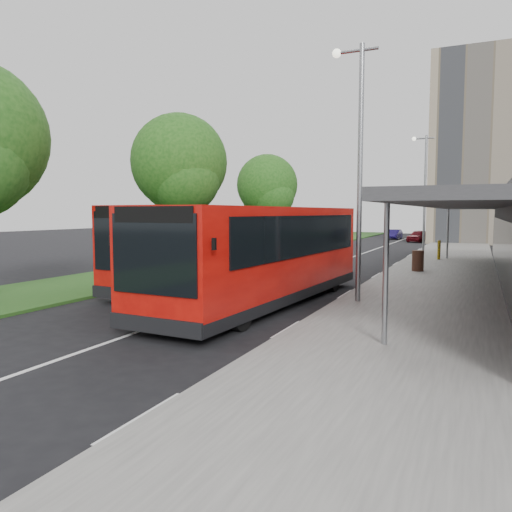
{
  "coord_description": "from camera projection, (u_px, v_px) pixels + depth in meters",
  "views": [
    {
      "loc": [
        7.7,
        -13.74,
        2.98
      ],
      "look_at": [
        0.78,
        1.65,
        1.5
      ],
      "focal_mm": 35.0,
      "sensor_mm": 36.0,
      "label": 1
    }
  ],
  "objects": [
    {
      "name": "lamp_post_near",
      "position": [
        358.0,
        157.0,
        15.61
      ],
      "size": [
        1.44,
        0.28,
        8.0
      ],
      "color": "gray",
      "rests_on": "pavement"
    },
    {
      "name": "car_near",
      "position": [
        418.0,
        236.0,
        50.31
      ],
      "size": [
        2.25,
        3.81,
        1.22
      ],
      "primitive_type": "imported",
      "rotation": [
        0.0,
        0.0,
        -0.24
      ],
      "color": "maroon",
      "rests_on": "ground"
    },
    {
      "name": "bus_second",
      "position": [
        224.0,
        245.0,
        20.3
      ],
      "size": [
        4.01,
        11.53,
        3.21
      ],
      "rotation": [
        0.0,
        0.0,
        -0.1
      ],
      "color": "#B91009",
      "rests_on": "ground"
    },
    {
      "name": "tree_mid",
      "position": [
        180.0,
        169.0,
        26.52
      ],
      "size": [
        5.1,
        5.1,
        8.2
      ],
      "color": "#311F13",
      "rests_on": "ground"
    },
    {
      "name": "car_far",
      "position": [
        395.0,
        234.0,
        55.92
      ],
      "size": [
        1.34,
        3.31,
        1.07
      ],
      "primitive_type": "imported",
      "rotation": [
        0.0,
        0.0,
        -0.07
      ],
      "color": "navy",
      "rests_on": "ground"
    },
    {
      "name": "kerb_dashes",
      "position": [
        403.0,
        259.0,
        31.8
      ],
      "size": [
        0.12,
        56.0,
        0.01
      ],
      "color": "silver",
      "rests_on": "ground"
    },
    {
      "name": "tree_far",
      "position": [
        267.0,
        189.0,
        37.47
      ],
      "size": [
        4.57,
        4.57,
        7.32
      ],
      "color": "#311F13",
      "rests_on": "ground"
    },
    {
      "name": "grass_verge",
      "position": [
        262.0,
        252.0,
        36.91
      ],
      "size": [
        5.0,
        80.0,
        0.1
      ],
      "primitive_type": "cube",
      "color": "#1E4C18",
      "rests_on": "ground"
    },
    {
      "name": "ground",
      "position": [
        212.0,
        306.0,
        15.89
      ],
      "size": [
        120.0,
        120.0,
        0.0
      ],
      "primitive_type": "plane",
      "color": "black",
      "rests_on": "ground"
    },
    {
      "name": "bus_main",
      "position": [
        264.0,
        255.0,
        16.07
      ],
      "size": [
        3.47,
        11.24,
        3.14
      ],
      "rotation": [
        0.0,
        0.0,
        -0.06
      ],
      "color": "#B91009",
      "rests_on": "ground"
    },
    {
      "name": "lane_centre_line",
      "position": [
        336.0,
        263.0,
        29.52
      ],
      "size": [
        0.12,
        70.0,
        0.01
      ],
      "primitive_type": "cube",
      "color": "silver",
      "rests_on": "ground"
    },
    {
      "name": "bollard",
      "position": [
        439.0,
        250.0,
        30.02
      ],
      "size": [
        0.19,
        0.19,
        1.15
      ],
      "primitive_type": "cylinder",
      "rotation": [
        0.0,
        0.0,
        -0.03
      ],
      "color": "#E4AF0C",
      "rests_on": "pavement"
    },
    {
      "name": "lamp_post_far",
      "position": [
        424.0,
        187.0,
        33.78
      ],
      "size": [
        1.44,
        0.28,
        8.0
      ],
      "color": "gray",
      "rests_on": "pavement"
    },
    {
      "name": "pavement",
      "position": [
        449.0,
        258.0,
        31.6
      ],
      "size": [
        5.0,
        80.0,
        0.15
      ],
      "primitive_type": "cube",
      "color": "slate",
      "rests_on": "ground"
    },
    {
      "name": "litter_bin",
      "position": [
        418.0,
        261.0,
        24.1
      ],
      "size": [
        0.7,
        0.7,
        1.0
      ],
      "primitive_type": "cylinder",
      "rotation": [
        0.0,
        0.0,
        -0.32
      ],
      "color": "#3D2319",
      "rests_on": "pavement"
    }
  ]
}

